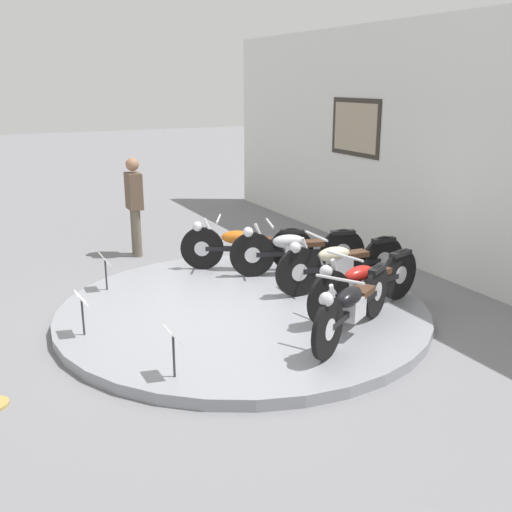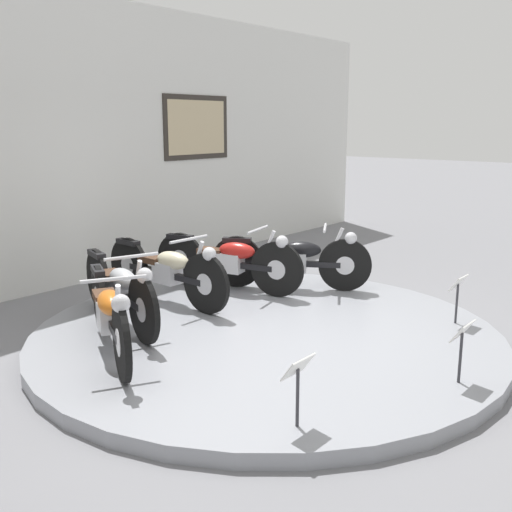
% 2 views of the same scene
% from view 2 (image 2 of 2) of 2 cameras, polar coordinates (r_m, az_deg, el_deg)
% --- Properties ---
extents(ground_plane, '(60.00, 60.00, 0.00)m').
position_cam_2_polar(ground_plane, '(6.14, 0.94, -8.10)').
color(ground_plane, slate).
extents(display_platform, '(4.68, 4.68, 0.13)m').
position_cam_2_polar(display_platform, '(6.12, 0.95, -7.54)').
color(display_platform, gray).
rests_on(display_platform, ground_plane).
extents(back_wall, '(14.00, 0.22, 3.81)m').
position_cam_2_polar(back_wall, '(8.35, -18.14, 10.17)').
color(back_wall, silver).
rests_on(back_wall, ground_plane).
extents(motorcycle_orange, '(1.01, 1.78, 0.80)m').
position_cam_2_polar(motorcycle_orange, '(5.52, -13.78, -5.18)').
color(motorcycle_orange, black).
rests_on(motorcycle_orange, display_platform).
extents(motorcycle_silver, '(0.73, 1.93, 0.81)m').
position_cam_2_polar(motorcycle_silver, '(6.27, -12.85, -2.95)').
color(motorcycle_silver, black).
rests_on(motorcycle_silver, display_platform).
extents(motorcycle_cream, '(0.54, 2.02, 0.81)m').
position_cam_2_polar(motorcycle_cream, '(6.95, -8.46, -1.23)').
color(motorcycle_cream, black).
rests_on(motorcycle_cream, display_platform).
extents(motorcycle_red, '(0.64, 1.97, 0.81)m').
position_cam_2_polar(motorcycle_red, '(7.37, -2.51, -0.30)').
color(motorcycle_red, black).
rests_on(motorcycle_red, display_platform).
extents(motorcycle_black, '(1.09, 1.74, 0.80)m').
position_cam_2_polar(motorcycle_black, '(7.45, 3.60, -0.23)').
color(motorcycle_black, black).
rests_on(motorcycle_black, display_platform).
extents(info_placard_front_left, '(0.26, 0.11, 0.51)m').
position_cam_2_polar(info_placard_front_left, '(4.13, 4.01, -11.36)').
color(info_placard_front_left, '#333338').
rests_on(info_placard_front_left, display_platform).
extents(info_placard_front_centre, '(0.26, 0.11, 0.51)m').
position_cam_2_polar(info_placard_front_centre, '(5.05, 19.01, -7.49)').
color(info_placard_front_centre, '#333338').
rests_on(info_placard_front_centre, display_platform).
extents(info_placard_front_right, '(0.26, 0.11, 0.51)m').
position_cam_2_polar(info_placard_front_right, '(6.50, 18.67, -3.00)').
color(info_placard_front_right, '#333338').
rests_on(info_placard_front_right, display_platform).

